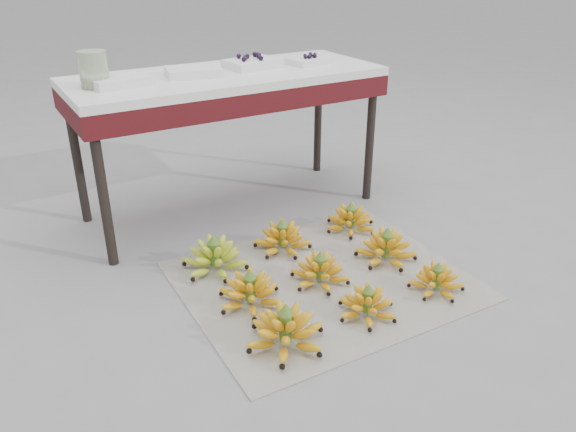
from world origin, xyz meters
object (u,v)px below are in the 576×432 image
bunch_mid_center (320,272)px  tray_left (194,72)px  bunch_mid_right (386,249)px  bunch_back_right (351,220)px  bunch_front_right (436,281)px  bunch_mid_left (250,292)px  bunch_front_left (286,331)px  tray_right (252,63)px  glass_jar (94,69)px  bunch_front_center (367,305)px  newspaper_mat (323,280)px  bunch_back_left (215,258)px  tray_far_left (120,81)px  tray_far_right (309,61)px  vendor_table (227,89)px  bunch_back_center (282,239)px

bunch_mid_center → tray_left: (-0.18, 0.93, 0.75)m
bunch_mid_right → bunch_back_right: 0.35m
bunch_front_right → bunch_mid_left: size_ratio=0.84×
bunch_front_left → tray_right: (0.54, 1.27, 0.75)m
tray_left → glass_jar: 0.50m
bunch_front_right → bunch_back_right: size_ratio=0.70×
bunch_front_center → newspaper_mat: bearing=101.7°
bunch_mid_right → bunch_back_left: (-0.75, 0.34, 0.00)m
bunch_front_right → bunch_back_left: size_ratio=0.72×
bunch_front_center → tray_right: bearing=94.8°
bunch_back_left → tray_far_left: 0.95m
bunch_front_left → tray_far_right: (0.86, 1.20, 0.74)m
bunch_front_left → glass_jar: (-0.31, 1.23, 0.80)m
bunch_back_left → bunch_front_center: bearing=-68.1°
bunch_front_right → tray_right: 1.51m
bunch_mid_center → bunch_back_right: size_ratio=0.77×
bunch_front_right → bunch_mid_right: size_ratio=0.73×
bunch_front_center → bunch_mid_left: 0.49m
bunch_back_right → tray_left: tray_left is taller
newspaper_mat → bunch_mid_center: size_ratio=4.49×
vendor_table → tray_right: (0.17, 0.04, 0.12)m
newspaper_mat → bunch_mid_center: bunch_mid_center is taller
bunch_back_center → tray_far_right: tray_far_right is taller
bunch_back_left → bunch_back_center: bunch_back_left is taller
bunch_front_right → tray_left: bearing=112.0°
glass_jar → newspaper_mat: bearing=-52.9°
bunch_back_right → tray_right: 1.01m
newspaper_mat → bunch_back_center: 0.35m
bunch_front_right → bunch_mid_center: 0.52m
bunch_back_left → bunch_back_right: (0.79, 0.01, -0.01)m
bunch_mid_left → bunch_back_left: bearing=95.5°
bunch_mid_left → bunch_back_left: 0.34m
bunch_front_center → tray_left: size_ratio=0.96×
glass_jar → bunch_back_center: bearing=-40.3°
bunch_back_left → glass_jar: (-0.30, 0.58, 0.81)m
bunch_front_left → bunch_front_right: bunch_front_left is taller
bunch_front_right → tray_far_left: size_ratio=0.85×
bunch_back_right → tray_far_right: size_ratio=1.47×
bunch_back_center → newspaper_mat: bearing=-87.7°
newspaper_mat → bunch_mid_left: bunch_mid_left is taller
bunch_front_center → bunch_mid_right: (0.36, 0.32, 0.01)m
newspaper_mat → bunch_mid_left: bearing=-179.7°
bunch_front_left → bunch_back_left: size_ratio=1.00×
bunch_mid_left → bunch_back_center: (0.36, 0.35, -0.00)m
bunch_front_left → tray_far_left: 1.43m
bunch_front_center → bunch_front_right: size_ratio=1.17×
bunch_mid_left → bunch_front_right: bearing=-20.2°
newspaper_mat → tray_far_left: 1.34m
bunch_front_right → tray_left: 1.57m
bunch_front_left → bunch_back_center: (0.37, 0.66, -0.01)m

